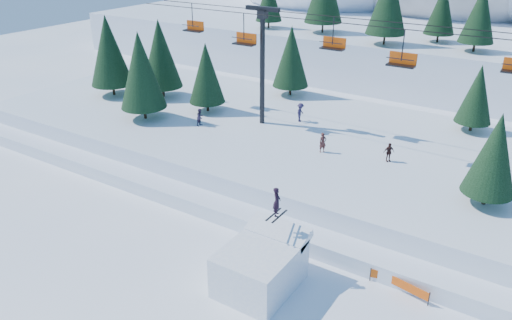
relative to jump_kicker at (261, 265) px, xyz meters
The scene contains 9 objects.
ground 2.32m from the jump_kicker, 141.21° to the right, with size 160.00×160.00×0.00m, color white.
mid_shelf 16.90m from the jump_kicker, 94.91° to the left, with size 70.00×22.00×2.50m, color white.
berm 7.04m from the jump_kicker, 101.94° to the left, with size 70.00×6.00×1.10m, color white.
jump_kicker is the anchor object (origin of this frame).
chairlift 18.65m from the jump_kicker, 89.82° to the left, with size 46.00×3.21×10.28m.
conifer_stand 18.22m from the jump_kicker, 86.94° to the left, with size 64.08×17.63×9.06m.
distant_skiers 17.59m from the jump_kicker, 95.20° to the left, with size 31.22×8.81×1.81m.
banner_near 8.14m from the jump_kicker, 27.16° to the left, with size 2.81×0.60×0.90m.
banner_far 7.72m from the jump_kicker, 32.25° to the left, with size 2.78×0.74×0.90m.
Camera 1 is at (13.57, -18.35, 18.67)m, focal length 35.00 mm.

